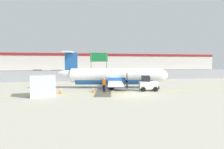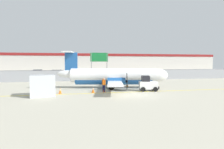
{
  "view_description": "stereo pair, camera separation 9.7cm",
  "coord_description": "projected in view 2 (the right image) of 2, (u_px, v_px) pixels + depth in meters",
  "views": [
    {
      "loc": [
        -7.05,
        -20.29,
        3.43
      ],
      "look_at": [
        -0.93,
        7.13,
        1.8
      ],
      "focal_mm": 32.0,
      "sensor_mm": 36.0,
      "label": 1
    },
    {
      "loc": [
        -6.96,
        -20.31,
        3.43
      ],
      "look_at": [
        -0.93,
        7.13,
        1.8
      ],
      "focal_mm": 32.0,
      "sensor_mm": 36.0,
      "label": 2
    }
  ],
  "objects": [
    {
      "name": "background_building",
      "position": [
        89.0,
        63.0,
        68.1
      ],
      "size": [
        91.0,
        8.1,
        6.5
      ],
      "color": "beige",
      "rests_on": "ground"
    },
    {
      "name": "parked_car_1",
      "position": [
        57.0,
        73.0,
        50.28
      ],
      "size": [
        4.32,
        2.26,
        1.58
      ],
      "rotation": [
        0.0,
        0.0,
        -0.08
      ],
      "color": "slate",
      "rests_on": "parking_lot_strip"
    },
    {
      "name": "parked_car_2",
      "position": [
        88.0,
        72.0,
        53.0
      ],
      "size": [
        4.36,
        2.36,
        1.58
      ],
      "rotation": [
        0.0,
        0.0,
        0.11
      ],
      "color": "navy",
      "rests_on": "parking_lot_strip"
    },
    {
      "name": "parked_car_5",
      "position": [
        154.0,
        73.0,
        50.18
      ],
      "size": [
        4.24,
        2.09,
        1.58
      ],
      "rotation": [
        0.0,
        0.0,
        3.11
      ],
      "color": "slate",
      "rests_on": "parking_lot_strip"
    },
    {
      "name": "baggage_tug",
      "position": [
        148.0,
        84.0,
        24.36
      ],
      "size": [
        2.5,
        1.74,
        1.88
      ],
      "rotation": [
        0.0,
        0.0,
        -0.19
      ],
      "color": "silver",
      "rests_on": "ground"
    },
    {
      "name": "commuter_airplane",
      "position": [
        116.0,
        76.0,
        27.18
      ],
      "size": [
        15.03,
        15.98,
        4.92
      ],
      "rotation": [
        0.0,
        0.0,
        -0.21
      ],
      "color": "white",
      "rests_on": "ground"
    },
    {
      "name": "cargo_container",
      "position": [
        42.0,
        86.0,
        20.44
      ],
      "size": [
        2.68,
        2.35,
        2.2
      ],
      "rotation": [
        0.0,
        0.0,
        0.16
      ],
      "color": "#B7BCC1",
      "rests_on": "ground"
    },
    {
      "name": "traffic_cone_near_left",
      "position": [
        60.0,
        91.0,
        22.32
      ],
      "size": [
        0.36,
        0.36,
        0.64
      ],
      "color": "orange",
      "rests_on": "ground"
    },
    {
      "name": "traffic_cone_near_right",
      "position": [
        127.0,
        84.0,
        28.92
      ],
      "size": [
        0.36,
        0.36,
        0.64
      ],
      "color": "orange",
      "rests_on": "ground"
    },
    {
      "name": "parked_car_3",
      "position": [
        111.0,
        73.0,
        51.52
      ],
      "size": [
        4.33,
        2.27,
        1.58
      ],
      "rotation": [
        0.0,
        0.0,
        -0.08
      ],
      "color": "red",
      "rests_on": "parking_lot_strip"
    },
    {
      "name": "parked_car_0",
      "position": [
        38.0,
        73.0,
        52.32
      ],
      "size": [
        4.38,
        2.42,
        1.58
      ],
      "rotation": [
        0.0,
        0.0,
        0.13
      ],
      "color": "gray",
      "rests_on": "parking_lot_strip"
    },
    {
      "name": "highway_sign",
      "position": [
        99.0,
        59.0,
        40.4
      ],
      "size": [
        3.6,
        0.14,
        5.5
      ],
      "color": "slate",
      "rests_on": "ground"
    },
    {
      "name": "ground_crew_worker",
      "position": [
        104.0,
        84.0,
        23.43
      ],
      "size": [
        0.48,
        0.49,
        1.7
      ],
      "rotation": [
        0.0,
        0.0,
        0.63
      ],
      "color": "#191E4C",
      "rests_on": "ground"
    },
    {
      "name": "ground_plane",
      "position": [
        129.0,
        92.0,
        23.45
      ],
      "size": [
        140.0,
        140.0,
        0.01
      ],
      "color": "#B2AD99"
    },
    {
      "name": "perimeter_fence",
      "position": [
        105.0,
        75.0,
        38.98
      ],
      "size": [
        98.0,
        0.1,
        2.1
      ],
      "color": "gray",
      "rests_on": "ground"
    },
    {
      "name": "parked_car_4",
      "position": [
        124.0,
        72.0,
        54.5
      ],
      "size": [
        4.39,
        2.44,
        1.58
      ],
      "rotation": [
        0.0,
        0.0,
        3.28
      ],
      "color": "red",
      "rests_on": "parking_lot_strip"
    },
    {
      "name": "traffic_cone_far_right",
      "position": [
        104.0,
        89.0,
        23.5
      ],
      "size": [
        0.36,
        0.36,
        0.64
      ],
      "color": "orange",
      "rests_on": "ground"
    },
    {
      "name": "parking_lot_strip",
      "position": [
        97.0,
        76.0,
        50.26
      ],
      "size": [
        98.0,
        17.0,
        0.12
      ],
      "color": "#38383A",
      "rests_on": "ground"
    },
    {
      "name": "traffic_cone_far_left",
      "position": [
        93.0,
        90.0,
        22.99
      ],
      "size": [
        0.36,
        0.36,
        0.64
      ],
      "color": "orange",
      "rests_on": "ground"
    }
  ]
}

